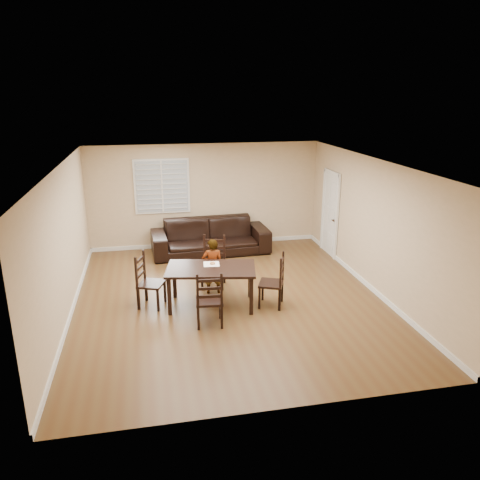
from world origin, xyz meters
name	(u,v)px	position (x,y,z in m)	size (l,w,h in m)	color
ground	(229,298)	(0.00, 0.00, 0.00)	(7.00, 7.00, 0.00)	brown
room	(228,209)	(0.04, 0.18, 1.81)	(6.04, 7.04, 2.72)	#D2B58E
dining_table	(211,272)	(-0.38, -0.24, 0.69)	(1.81, 1.23, 0.78)	black
chair_near	(214,262)	(-0.17, 0.81, 0.49)	(0.60, 0.57, 1.08)	black
chair_far	(210,303)	(-0.53, -1.11, 0.47)	(0.50, 0.47, 1.04)	black
chair_left	(145,282)	(-1.62, 0.02, 0.48)	(0.59, 0.60, 1.06)	black
chair_right	(278,283)	(0.87, -0.50, 0.48)	(0.59, 0.60, 1.05)	black
child	(213,266)	(-0.27, 0.35, 0.58)	(0.42, 0.28, 1.16)	gray
napkin	(211,264)	(-0.34, -0.06, 0.78)	(0.30, 0.30, 0.00)	#EFE1CD
donut	(212,263)	(-0.32, -0.06, 0.81)	(0.11, 0.11, 0.04)	#B87A42
sofa	(210,237)	(0.03, 2.84, 0.43)	(2.94, 1.15, 0.86)	black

